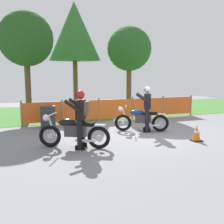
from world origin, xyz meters
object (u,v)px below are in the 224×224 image
at_px(motorcycle_lead, 141,119).
at_px(spare_drum, 48,117).
at_px(rider_lead, 147,107).
at_px(rider_trailing, 81,116).
at_px(motorcycle_trailing, 74,132).
at_px(traffic_cone, 197,133).

xyz_separation_m(motorcycle_lead, spare_drum, (-3.19, 1.84, -0.02)).
bearing_deg(rider_lead, rider_trailing, 49.93).
xyz_separation_m(motorcycle_lead, motorcycle_trailing, (-2.85, -1.30, 0.03)).
bearing_deg(motorcycle_lead, spare_drum, -5.23).
bearing_deg(motorcycle_trailing, motorcycle_lead, -127.63).
relative_size(rider_trailing, traffic_cone, 3.19).
xyz_separation_m(traffic_cone, spare_drum, (-4.22, 3.74, 0.18)).
relative_size(motorcycle_lead, traffic_cone, 3.55).
height_order(motorcycle_lead, spare_drum, motorcycle_lead).
bearing_deg(motorcycle_lead, rider_lead, -179.43).
relative_size(motorcycle_trailing, rider_trailing, 1.15).
bearing_deg(motorcycle_lead, rider_trailing, 52.77).
bearing_deg(rider_lead, motorcycle_trailing, 46.71).
bearing_deg(motorcycle_trailing, traffic_cone, -160.91).
bearing_deg(rider_lead, traffic_cone, 139.91).
height_order(rider_lead, traffic_cone, rider_lead).
height_order(motorcycle_lead, rider_lead, rider_lead).
bearing_deg(traffic_cone, rider_lead, 115.17).
height_order(motorcycle_trailing, traffic_cone, motorcycle_trailing).
bearing_deg(rider_lead, motorcycle_lead, 0.57).
bearing_deg(spare_drum, motorcycle_lead, -29.98).
xyz_separation_m(motorcycle_trailing, rider_lead, (3.03, 1.22, 0.43)).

